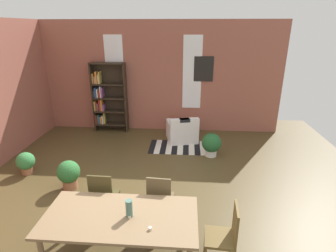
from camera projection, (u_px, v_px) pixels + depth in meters
name	position (u px, v px, depth m)	size (l,w,h in m)	color
ground_plane	(128.00, 206.00, 4.88)	(10.19, 10.19, 0.00)	#4E3F22
back_wall_brick	(154.00, 78.00, 8.02)	(7.60, 0.12, 3.28)	#9F5848
window_pane_0	(115.00, 72.00, 7.98)	(0.55, 0.02, 2.13)	white
window_pane_1	(192.00, 73.00, 7.82)	(0.55, 0.02, 2.13)	white
dining_table	(120.00, 220.00, 3.56)	(2.05, 0.98, 0.73)	#866B4A
vase_on_table	(129.00, 208.00, 3.48)	(0.09, 0.09, 0.24)	#4C7266
tealight_candle_0	(129.00, 217.00, 3.48)	(0.04, 0.04, 0.04)	silver
tealight_candle_1	(150.00, 228.00, 3.28)	(0.04, 0.04, 0.04)	silver
dining_chair_far_right	(160.00, 198.00, 4.24)	(0.42, 0.42, 0.95)	brown
dining_chair_head_right	(226.00, 235.00, 3.51)	(0.43, 0.43, 0.95)	brown
dining_chair_far_left	(104.00, 196.00, 4.31)	(0.41, 0.41, 0.95)	#433C1E
bookshelf_tall	(107.00, 98.00, 8.10)	(1.03, 0.30, 2.10)	#2D2319
armchair_white	(182.00, 131.00, 7.59)	(0.96, 0.96, 0.75)	white
potted_plant_by_shelf	(26.00, 162.00, 5.87)	(0.39, 0.39, 0.50)	#9E6042
potted_plant_corner	(69.00, 174.00, 5.30)	(0.45, 0.45, 0.60)	#9E6042
potted_plant_window	(211.00, 144.00, 6.66)	(0.49, 0.49, 0.60)	silver
striped_rug	(178.00, 147.00, 7.24)	(1.52, 0.90, 0.01)	black
framed_picture	(204.00, 69.00, 7.75)	(0.56, 0.03, 0.72)	black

